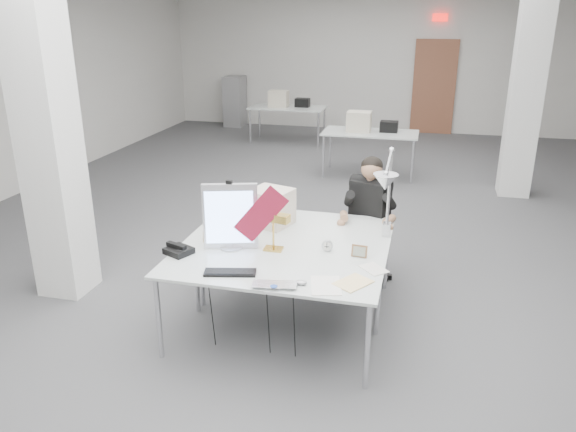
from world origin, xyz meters
name	(u,v)px	position (x,y,z in m)	size (l,w,h in m)	color
room_shell	(334,101)	(0.04, 0.13, 1.69)	(10.04, 14.04, 3.24)	#464648
desk_main	(271,266)	(0.00, -2.50, 0.74)	(1.80, 0.90, 0.03)	silver
desk_second	(297,227)	(0.00, -1.60, 0.74)	(1.80, 0.90, 0.03)	silver
bg_desk_a	(370,133)	(0.20, 3.00, 0.74)	(1.60, 0.80, 0.03)	silver
bg_desk_b	(288,108)	(-1.80, 5.20, 0.74)	(1.60, 0.80, 0.03)	silver
filing_cabinet	(235,101)	(-3.50, 6.65, 0.60)	(0.45, 0.55, 1.20)	gray
office_chair	(369,236)	(0.63, -1.00, 0.48)	(0.47, 0.47, 0.96)	black
seated_person	(370,199)	(0.63, -1.05, 0.90)	(0.52, 0.64, 0.97)	black
monitor	(230,217)	(-0.43, -2.25, 1.05)	(0.47, 0.05, 0.58)	silver
pennant	(261,214)	(-0.15, -2.28, 1.10)	(0.49, 0.01, 0.20)	maroon
keyboard	(230,273)	(-0.27, -2.73, 0.76)	(0.41, 0.14, 0.02)	black
laptop	(274,288)	(0.13, -2.91, 0.77)	(0.33, 0.22, 0.03)	silver
mouse	(301,282)	(0.31, -2.78, 0.77)	(0.09, 0.06, 0.04)	#A9A9AE
bankers_lamp	(273,230)	(-0.07, -2.20, 0.94)	(0.33, 0.13, 0.37)	gold
desk_phone	(179,251)	(-0.83, -2.47, 0.78)	(0.21, 0.19, 0.05)	black
picture_frame_left	(210,236)	(-0.66, -2.16, 0.81)	(0.13, 0.01, 0.10)	#AE8C4B
picture_frame_right	(359,251)	(0.67, -2.16, 0.81)	(0.13, 0.01, 0.10)	#966540
desk_clock	(327,246)	(0.39, -2.11, 0.81)	(0.10, 0.10, 0.03)	#B9BABF
paper_stack_a	(326,285)	(0.50, -2.75, 0.76)	(0.22, 0.32, 0.01)	white
paper_stack_b	(353,283)	(0.69, -2.66, 0.76)	(0.20, 0.28, 0.01)	#FCDB96
paper_stack_c	(374,269)	(0.81, -2.38, 0.76)	(0.22, 0.15, 0.01)	silver
beige_monitor	(271,207)	(-0.26, -1.60, 0.93)	(0.37, 0.35, 0.35)	beige
architect_lamp	(387,201)	(0.85, -1.87, 1.17)	(0.22, 0.64, 0.82)	silver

